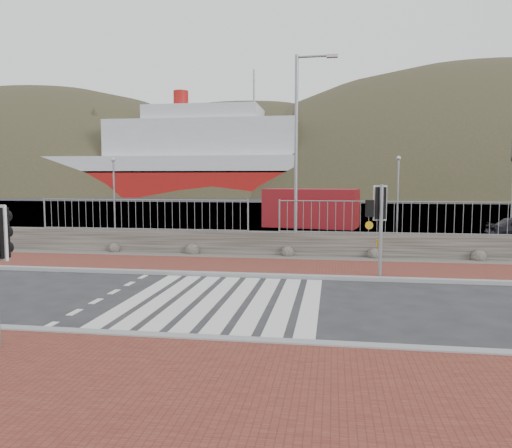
% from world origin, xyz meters
% --- Properties ---
extents(ground, '(220.00, 220.00, 0.00)m').
position_xyz_m(ground, '(0.00, 0.00, 0.00)').
color(ground, '#28282B').
rests_on(ground, ground).
extents(sidewalk_near, '(40.00, 4.00, 0.08)m').
position_xyz_m(sidewalk_near, '(0.00, -5.00, 0.04)').
color(sidewalk_near, brown).
rests_on(sidewalk_near, ground).
extents(sidewalk_far, '(40.00, 3.00, 0.08)m').
position_xyz_m(sidewalk_far, '(0.00, 4.50, 0.04)').
color(sidewalk_far, brown).
rests_on(sidewalk_far, ground).
extents(kerb_near, '(40.00, 0.25, 0.12)m').
position_xyz_m(kerb_near, '(0.00, -3.00, 0.05)').
color(kerb_near, gray).
rests_on(kerb_near, ground).
extents(kerb_far, '(40.00, 0.25, 0.12)m').
position_xyz_m(kerb_far, '(0.00, 3.00, 0.05)').
color(kerb_far, gray).
rests_on(kerb_far, ground).
extents(zebra_crossing, '(4.62, 5.60, 0.01)m').
position_xyz_m(zebra_crossing, '(-0.00, 0.00, 0.01)').
color(zebra_crossing, silver).
rests_on(zebra_crossing, ground).
extents(gravel_strip, '(40.00, 1.50, 0.06)m').
position_xyz_m(gravel_strip, '(0.00, 6.50, 0.03)').
color(gravel_strip, '#59544C').
rests_on(gravel_strip, ground).
extents(stone_wall, '(40.00, 0.60, 0.90)m').
position_xyz_m(stone_wall, '(0.00, 7.30, 0.45)').
color(stone_wall, '#403B35').
rests_on(stone_wall, ground).
extents(railing, '(18.07, 0.07, 1.22)m').
position_xyz_m(railing, '(0.00, 7.15, 1.82)').
color(railing, gray).
rests_on(railing, stone_wall).
extents(quay, '(120.00, 40.00, 0.50)m').
position_xyz_m(quay, '(0.00, 27.90, 0.00)').
color(quay, '#4C4C4F').
rests_on(quay, ground).
extents(water, '(220.00, 50.00, 0.05)m').
position_xyz_m(water, '(0.00, 62.90, 0.00)').
color(water, '#3F4C54').
rests_on(water, ground).
extents(ferry, '(50.00, 16.00, 20.00)m').
position_xyz_m(ferry, '(-24.65, 67.90, 5.36)').
color(ferry, maroon).
rests_on(ferry, ground).
extents(hills_backdrop, '(254.00, 90.00, 100.00)m').
position_xyz_m(hills_backdrop, '(6.74, 87.90, -23.05)').
color(hills_backdrop, '#363821').
rests_on(hills_backdrop, ground).
extents(traffic_signal_far, '(0.68, 0.32, 2.76)m').
position_xyz_m(traffic_signal_far, '(3.95, 3.33, 2.00)').
color(traffic_signal_far, gray).
rests_on(traffic_signal_far, ground).
extents(streetlight, '(1.63, 0.25, 7.66)m').
position_xyz_m(streetlight, '(1.27, 8.09, 4.31)').
color(streetlight, gray).
rests_on(streetlight, ground).
extents(shipping_container, '(5.84, 3.28, 2.29)m').
position_xyz_m(shipping_container, '(1.29, 18.60, 1.15)').
color(shipping_container, maroon).
rests_on(shipping_container, ground).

